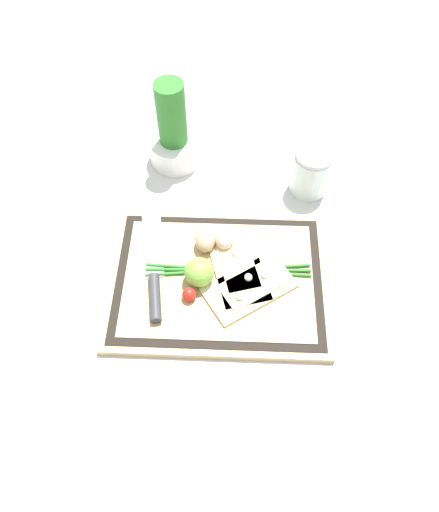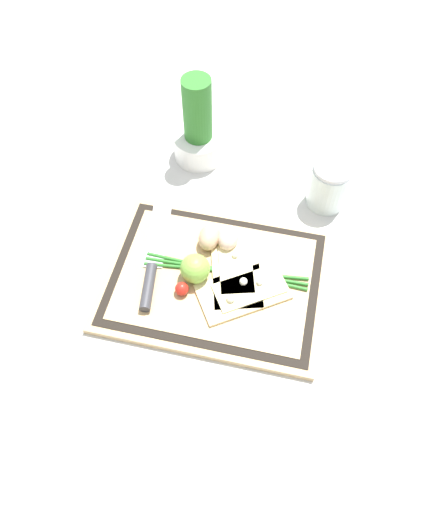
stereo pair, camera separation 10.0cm
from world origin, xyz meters
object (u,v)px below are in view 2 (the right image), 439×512
Objects in this scene: egg_brown at (209,238)px; sauce_jar at (328,187)px; pizza_slice_far at (236,271)px; lime at (195,269)px; egg_pink at (228,238)px; herb_pot at (198,132)px; knife at (152,267)px; pizza_slice_near at (244,291)px; cherry_tomato_red at (182,289)px.

sauce_jar is at bearing 39.05° from egg_brown.
pizza_slice_far is 0.09m from lime.
herb_pot reaches higher than egg_pink.
lime reaches higher than egg_brown.
egg_brown is (0.10, 0.09, 0.01)m from knife.
pizza_slice_near is at bearing -63.55° from herb_pot.
sauce_jar is (0.23, 0.18, 0.01)m from egg_brown.
herb_pot reaches higher than lime.
sauce_jar is (0.19, 0.17, 0.01)m from egg_pink.
lime is at bearing 67.04° from cherry_tomato_red.
knife is 5.00× the size of lime.
pizza_slice_far is 3.29× the size of egg_brown.
sauce_jar is (0.32, 0.27, 0.02)m from knife.
sauce_jar reaches higher than cherry_tomato_red.
herb_pot is at bearing 116.45° from pizza_slice_near.
pizza_slice_near reaches higher than knife.
lime is 0.05m from cherry_tomato_red.
egg_brown reaches higher than cherry_tomato_red.
knife is 5.16× the size of egg_pink.
knife is at bearing -169.82° from pizza_slice_far.
sauce_jar reaches higher than egg_pink.
pizza_slice_far is 0.12m from cherry_tomato_red.
lime is (-0.01, -0.08, 0.01)m from egg_brown.
cherry_tomato_red is 0.13× the size of herb_pot.
sauce_jar reaches higher than egg_brown.
lime is 0.53× the size of sauce_jar.
cherry_tomato_red is 0.40m from sauce_jar.
egg_brown is at bearing -71.83° from herb_pot.
knife is 0.13m from egg_brown.
lime is (0.09, 0.00, 0.02)m from knife.
cherry_tomato_red is 0.25× the size of sauce_jar.
egg_pink is at bearing 12.39° from egg_brown.
cherry_tomato_red is (-0.12, -0.03, 0.01)m from pizza_slice_near.
lime is 0.27× the size of herb_pot.
pizza_slice_near is 0.41m from herb_pot.
egg_pink is 0.15m from cherry_tomato_red.
herb_pot is (-0.12, 0.25, 0.04)m from egg_pink.
knife is at bearing -92.00° from herb_pot.
pizza_slice_far is at bearing -64.02° from herb_pot.
herb_pot is (-0.15, 0.32, 0.05)m from pizza_slice_far.
herb_pot is at bearing 115.98° from pizza_slice_far.
egg_brown is 0.08m from lime.
pizza_slice_near is at bearing 12.33° from cherry_tomato_red.
knife is at bearing 151.97° from cherry_tomato_red.
lime is 0.35m from herb_pot.
pizza_slice_far is 1.70× the size of sauce_jar.
sauce_jar reaches higher than pizza_slice_far.
pizza_slice_near is at bearing -3.82° from knife.
sauce_jar is at bearing -14.16° from herb_pot.
egg_pink is 2.11× the size of cherry_tomato_red.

